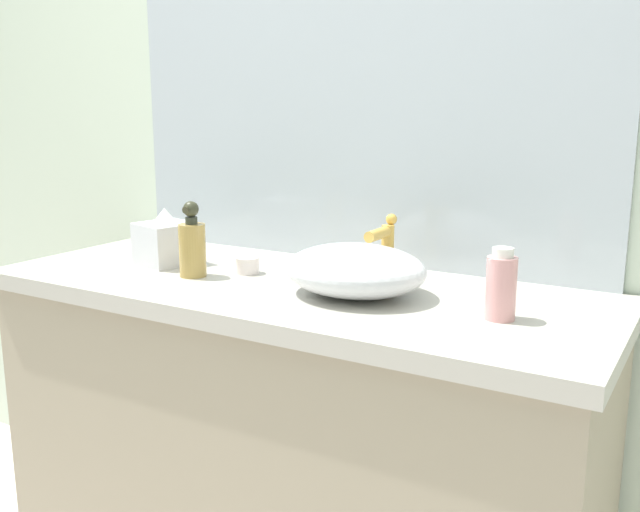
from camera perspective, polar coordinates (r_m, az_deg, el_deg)
bathroom_wall_rear at (r=1.99m, az=0.93°, el=11.70°), size 6.00×0.06×2.60m
vanity_counter at (r=1.87m, az=-2.18°, el=-15.47°), size 1.52×0.60×0.89m
wall_mirror_panel at (r=1.92m, az=2.58°, el=14.14°), size 1.41×0.01×0.98m
sink_basin at (r=1.59m, az=2.85°, el=-1.14°), size 0.33×0.28×0.11m
faucet at (r=1.72m, az=5.26°, el=1.02°), size 0.03×0.14×0.16m
soap_dispenser at (r=1.79m, az=-10.25°, el=0.84°), size 0.07×0.07×0.19m
lotion_bottle at (r=1.45m, az=14.38°, el=-2.35°), size 0.06×0.06×0.15m
tissue_box at (r=1.95m, az=-12.31°, el=1.23°), size 0.16×0.16×0.15m
candle_jar at (r=1.81m, az=-5.85°, el=-0.76°), size 0.06×0.06×0.04m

